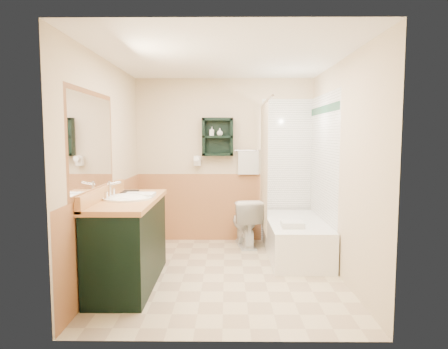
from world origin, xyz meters
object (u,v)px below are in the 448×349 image
Objects in this scene: wall_shelf at (218,137)px; vanity_book at (122,183)px; vanity at (129,242)px; soap_bottle_b at (220,133)px; soap_bottle_a at (212,134)px; bathtub at (295,238)px; toilet at (245,222)px; hair_dryer at (197,161)px.

wall_shelf is 1.77m from vanity_book.
soap_bottle_b reaches higher than vanity.
soap_bottle_b reaches higher than soap_bottle_a.
bathtub is 6.30× the size of vanity_book.
soap_bottle_a is (0.81, 1.72, 1.14)m from vanity.
toilet reaches higher than bathtub.
bathtub is 11.29× the size of soap_bottle_a.
soap_bottle_b is at bearing 143.72° from bathtub.
wall_shelf is at bearing -39.39° from toilet.
vanity is (-0.89, -1.72, -1.09)m from wall_shelf.
soap_bottle_b is at bearing -40.97° from toilet.
hair_dryer is at bearing 175.24° from wall_shelf.
vanity_book is at bearing -119.51° from hair_dryer.
hair_dryer is at bearing 174.84° from soap_bottle_b.
toilet is at bearing -20.22° from hair_dryer.
hair_dryer is 1.99m from vanity.
bathtub is 2.31m from vanity_book.
wall_shelf reaches higher than soap_bottle_b.
bathtub is 1.84m from soap_bottle_b.
wall_shelf is at bearing 3.41° from soap_bottle_a.
vanity_book is (-1.06, -1.32, -0.52)m from wall_shelf.
vanity_book is at bearing -126.63° from soap_bottle_a.
wall_shelf reaches higher than hair_dryer.
vanity is 10.90× the size of soap_bottle_a.
toilet is 1.95m from vanity_book.
wall_shelf reaches higher than soap_bottle_a.
toilet is (-0.63, 0.50, 0.10)m from bathtub.
vanity is at bearing -108.79° from hair_dryer.
vanity_book is 1.73m from soap_bottle_a.
hair_dryer is 0.53m from soap_bottle_b.
bathtub is at bearing -33.31° from soap_bottle_a.
hair_dryer is 1.55m from vanity_book.
vanity is 1.98m from toilet.
toilet is at bearing -25.24° from soap_bottle_a.
toilet is at bearing 49.11° from vanity.
soap_bottle_b is (-0.37, 0.23, 1.27)m from toilet.
soap_bottle_a is at bearing 51.56° from vanity_book.
toilet is 5.18× the size of soap_bottle_a.
soap_bottle_a is at bearing 64.75° from vanity.
hair_dryer is 1.01× the size of vanity_book.
soap_bottle_a reaches higher than bathtub.
toilet is 6.26× the size of soap_bottle_b.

